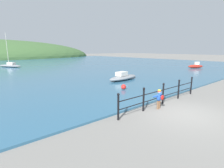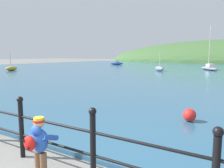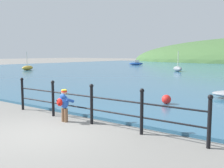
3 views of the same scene
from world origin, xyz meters
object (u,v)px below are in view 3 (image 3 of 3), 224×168
at_px(boat_far_left, 136,63).
at_px(mooring_buoy, 166,99).
at_px(child_in_coat, 64,102).
at_px(boat_blue_hull, 177,69).
at_px(boat_red_dinghy, 28,68).

bearing_deg(boat_far_left, mooring_buoy, -56.91).
bearing_deg(child_in_coat, boat_blue_hull, 104.35).
xyz_separation_m(child_in_coat, boat_blue_hull, (-5.90, 23.08, -0.20)).
distance_m(child_in_coat, boat_blue_hull, 23.82).
xyz_separation_m(boat_far_left, mooring_buoy, (20.05, -30.76, -0.11)).
bearing_deg(boat_red_dinghy, child_in_coat, -33.40).
bearing_deg(boat_red_dinghy, mooring_buoy, -23.75).
distance_m(child_in_coat, boat_red_dinghy, 25.91).
relative_size(boat_far_left, mooring_buoy, 6.72).
height_order(boat_far_left, mooring_buoy, boat_far_left).
relative_size(child_in_coat, mooring_buoy, 2.72).
distance_m(child_in_coat, boat_far_left, 39.47).
bearing_deg(boat_far_left, boat_red_dinghy, -98.51).
bearing_deg(boat_blue_hull, child_in_coat, -75.65).
bearing_deg(mooring_buoy, boat_red_dinghy, 156.25).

